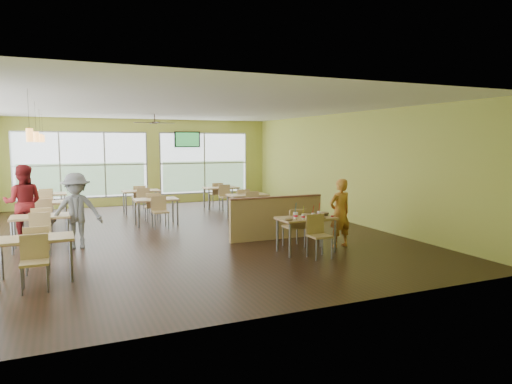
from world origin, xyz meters
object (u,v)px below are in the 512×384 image
(half_wall_divider, at_px, (276,218))
(food_basket, at_px, (323,214))
(man_plaid, at_px, (340,213))
(main_table, at_px, (306,223))

(half_wall_divider, xyz_separation_m, food_basket, (0.47, -1.36, 0.26))
(half_wall_divider, relative_size, man_plaid, 1.56)
(man_plaid, distance_m, food_basket, 0.47)
(main_table, height_order, half_wall_divider, half_wall_divider)
(main_table, distance_m, half_wall_divider, 1.45)
(main_table, bearing_deg, food_basket, 11.27)
(main_table, height_order, man_plaid, man_plaid)
(man_plaid, relative_size, food_basket, 5.57)
(half_wall_divider, bearing_deg, food_basket, -71.08)
(half_wall_divider, distance_m, man_plaid, 1.63)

